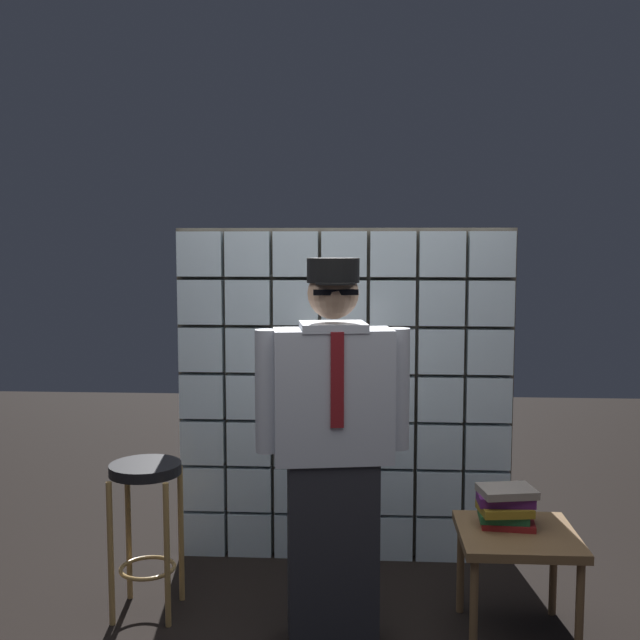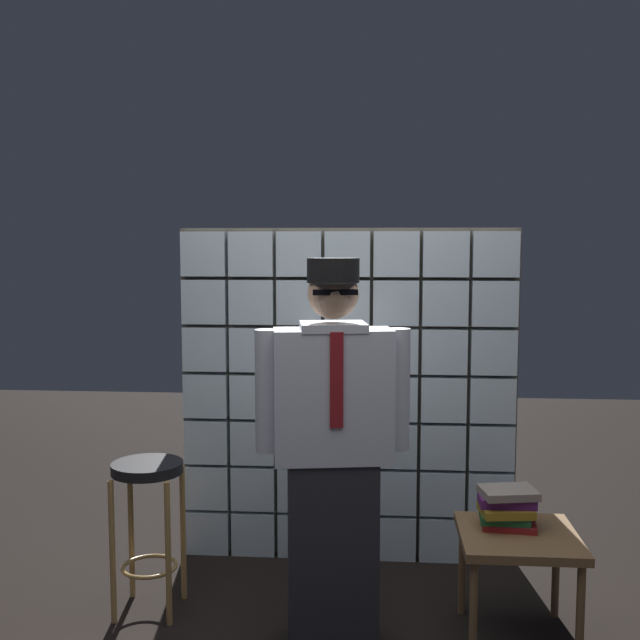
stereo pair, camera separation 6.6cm
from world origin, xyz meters
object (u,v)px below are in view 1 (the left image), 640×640
object	(u,v)px
bar_stool	(146,502)
book_stack	(506,507)
side_table	(517,545)
standing_person	(333,445)
coffee_mug	(504,518)

from	to	relation	value
bar_stool	book_stack	size ratio (longest dim) A/B	2.72
book_stack	side_table	bearing A→B (deg)	-56.14
standing_person	side_table	bearing A→B (deg)	-4.17
side_table	book_stack	distance (m)	0.17
side_table	book_stack	size ratio (longest dim) A/B	1.93
standing_person	coffee_mug	size ratio (longest dim) A/B	13.58
side_table	bar_stool	bearing A→B (deg)	175.72
coffee_mug	side_table	bearing A→B (deg)	-32.65
book_stack	standing_person	bearing A→B (deg)	-170.42
side_table	coffee_mug	world-z (taller)	coffee_mug
book_stack	coffee_mug	world-z (taller)	book_stack
bar_stool	side_table	world-z (taller)	bar_stool
standing_person	coffee_mug	bearing A→B (deg)	-1.22
side_table	coffee_mug	bearing A→B (deg)	147.35
standing_person	bar_stool	xyz separation A→B (m)	(-0.90, 0.20, -0.34)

